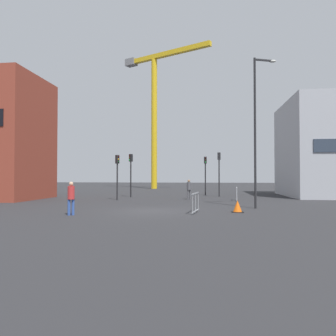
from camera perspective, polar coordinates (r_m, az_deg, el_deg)
name	(u,v)px	position (r m, az deg, el deg)	size (l,w,h in m)	color
ground	(152,211)	(18.97, -2.69, -7.39)	(160.00, 160.00, 0.00)	#28282B
construction_crane	(156,99)	(52.89, -2.15, 11.75)	(14.12, 7.71, 21.22)	gold
streetlamp_tall	(257,123)	(21.37, 15.03, 7.53)	(1.45, 0.61, 9.30)	#232326
traffic_light_median	(117,170)	(27.73, -8.70, -0.27)	(0.37, 0.37, 3.72)	#232326
traffic_light_crosswalk	(219,167)	(32.26, 8.77, 0.14)	(0.31, 0.39, 4.24)	#232326
traffic_light_corner	(131,168)	(31.30, -6.41, -0.04)	(0.36, 0.38, 4.04)	black
traffic_light_near	(205,169)	(34.47, 6.43, -0.23)	(0.29, 0.39, 3.97)	black
pedestrian_walking	(71,196)	(17.56, -16.31, -4.59)	(0.34, 0.34, 1.70)	#33519E
pedestrian_waiting	(189,188)	(28.22, 3.60, -3.43)	(0.34, 0.34, 1.68)	#4C4C51
safety_barrier_rear	(196,202)	(17.98, 4.75, -5.92)	(0.33, 2.03, 1.08)	gray
safety_barrier_front	(237,194)	(27.35, 11.73, -4.34)	(0.24, 1.83, 1.08)	#B2B5BA
traffic_cone_by_barrier	(238,207)	(18.69, 11.85, -6.51)	(0.65, 0.65, 0.66)	black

